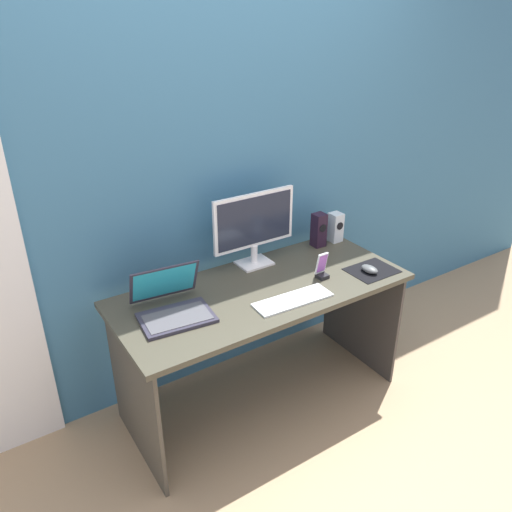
# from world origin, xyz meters

# --- Properties ---
(ground_plane) EXTENTS (8.00, 8.00, 0.00)m
(ground_plane) POSITION_xyz_m (0.00, 0.00, 0.00)
(ground_plane) COLOR #A0835F
(wall_back) EXTENTS (6.00, 0.04, 2.50)m
(wall_back) POSITION_xyz_m (0.00, 0.42, 1.25)
(wall_back) COLOR teal
(wall_back) RESTS_ON ground_plane
(desk) EXTENTS (1.49, 0.64, 0.71)m
(desk) POSITION_xyz_m (0.00, 0.00, 0.57)
(desk) COLOR #413E30
(desk) RESTS_ON ground_plane
(monitor) EXTENTS (0.48, 0.14, 0.40)m
(monitor) POSITION_xyz_m (0.11, 0.24, 0.94)
(monitor) COLOR white
(monitor) RESTS_ON desk
(speaker_right) EXTENTS (0.07, 0.08, 0.17)m
(speaker_right) POSITION_xyz_m (0.67, 0.23, 0.80)
(speaker_right) COLOR silver
(speaker_right) RESTS_ON desk
(speaker_near_monitor) EXTENTS (0.07, 0.07, 0.20)m
(speaker_near_monitor) POSITION_xyz_m (0.55, 0.23, 0.81)
(speaker_near_monitor) COLOR black
(speaker_near_monitor) RESTS_ON desk
(laptop) EXTENTS (0.35, 0.34, 0.21)m
(laptop) POSITION_xyz_m (-0.47, 0.02, 0.76)
(laptop) COLOR #2E2B39
(laptop) RESTS_ON desk
(keyboard_external) EXTENTS (0.40, 0.15, 0.01)m
(keyboard_external) POSITION_xyz_m (0.05, -0.18, 0.72)
(keyboard_external) COLOR white
(keyboard_external) RESTS_ON desk
(mousepad) EXTENTS (0.25, 0.20, 0.00)m
(mousepad) POSITION_xyz_m (0.59, -0.17, 0.71)
(mousepad) COLOR black
(mousepad) RESTS_ON desk
(mouse) EXTENTS (0.07, 0.10, 0.04)m
(mouse) POSITION_xyz_m (0.56, -0.18, 0.73)
(mouse) COLOR #545757
(mouse) RESTS_ON mousepad
(phone_in_dock) EXTENTS (0.06, 0.05, 0.14)m
(phone_in_dock) POSITION_xyz_m (0.31, -0.08, 0.76)
(phone_in_dock) COLOR black
(phone_in_dock) RESTS_ON desk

